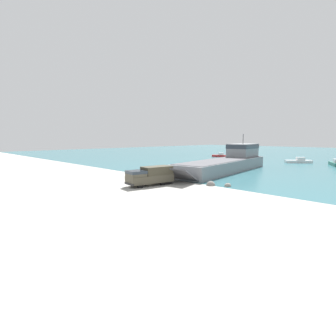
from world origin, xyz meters
TOP-DOWN VIEW (x-y plane):
  - ground_plane at (0.00, 0.00)m, footprint 240.00×240.00m
  - water_surface at (0.00, 94.09)m, footprint 240.00×180.00m
  - landing_craft at (2.30, 22.23)m, footprint 11.29×35.99m
  - military_truck at (3.80, -2.39)m, footprint 3.72×7.74m
  - soldier_on_ramp at (0.12, -1.13)m, footprint 0.34×0.48m
  - moored_boat_a at (-22.01, 55.14)m, footprint 5.93×3.70m
  - moored_boat_c at (7.39, 51.65)m, footprint 6.79×6.42m
  - mooring_bollard at (-0.52, 2.78)m, footprint 0.37×0.37m
  - cargo_crate at (-0.03, -3.14)m, footprint 0.70×0.84m
  - shoreline_rock_a at (-3.97, 5.25)m, footprint 0.94×0.94m
  - shoreline_rock_b at (12.85, 5.27)m, footprint 1.04×1.04m
  - shoreline_rock_c at (10.54, 4.11)m, footprint 1.38×1.38m

SIDE VIEW (x-z plane):
  - ground_plane at x=0.00m, z-range 0.00..0.00m
  - shoreline_rock_a at x=-3.97m, z-range -0.47..0.47m
  - shoreline_rock_b at x=12.85m, z-range -0.52..0.52m
  - shoreline_rock_c at x=10.54m, z-range -0.69..0.69m
  - water_surface at x=0.00m, z-range 0.00..0.01m
  - cargo_crate at x=-0.03m, z-range 0.00..0.70m
  - mooring_bollard at x=-0.52m, z-range 0.03..0.79m
  - moored_boat_a at x=-22.01m, z-range -0.26..1.28m
  - moored_boat_c at x=7.39m, z-range -0.28..1.37m
  - soldier_on_ramp at x=0.12m, z-range 0.14..1.90m
  - military_truck at x=3.80m, z-range 0.09..2.97m
  - landing_craft at x=2.30m, z-range -2.04..6.14m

